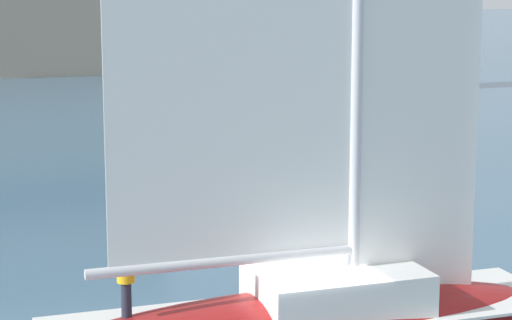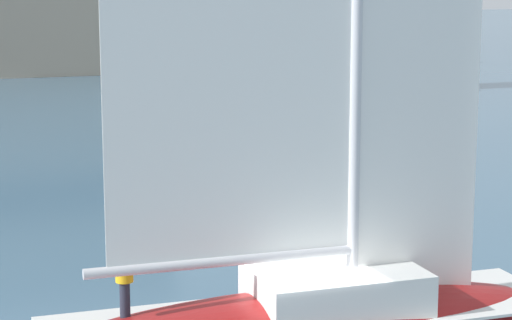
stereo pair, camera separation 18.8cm
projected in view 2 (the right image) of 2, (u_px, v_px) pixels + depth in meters
name	position (u px, v px, depth m)	size (l,w,h in m)	color
sailboat_moored_near_marina	(452.00, 78.00, 74.33)	(3.65, 5.90, 7.88)	maroon
channel_buoy	(377.00, 215.00, 31.29)	(1.12, 1.12, 2.03)	red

